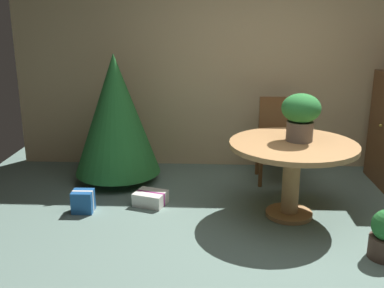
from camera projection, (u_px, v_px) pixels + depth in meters
name	position (u px, v px, depth m)	size (l,w,h in m)	color
ground_plane	(277.00, 248.00, 3.71)	(6.60, 6.60, 0.00)	slate
back_wall_panel	(258.00, 63.00, 5.46)	(6.00, 0.10, 2.60)	tan
round_dining_table	(292.00, 158.00, 4.15)	(1.18, 1.18, 0.73)	#B27F4C
flower_vase	(301.00, 114.00, 4.11)	(0.36, 0.36, 0.44)	#665B51
wooden_chair_far	(277.00, 134.00, 5.16)	(0.45, 0.45, 0.95)	brown
holiday_tree	(116.00, 114.00, 5.01)	(0.97, 0.97, 1.46)	brown
gift_box_cream	(151.00, 198.00, 4.55)	(0.36, 0.33, 0.14)	silver
gift_box_blue	(83.00, 201.00, 4.37)	(0.20, 0.18, 0.22)	#1E569E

